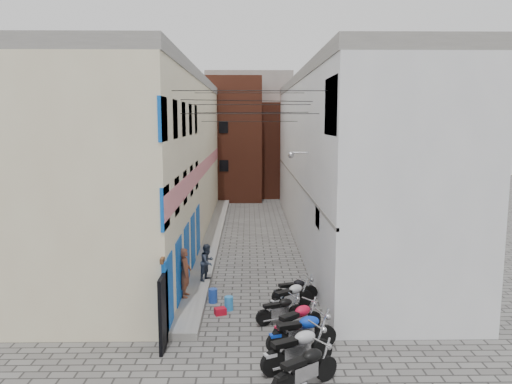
{
  "coord_description": "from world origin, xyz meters",
  "views": [
    {
      "loc": [
        -0.06,
        -14.16,
        6.58
      ],
      "look_at": [
        0.31,
        10.53,
        3.0
      ],
      "focal_mm": 35.0,
      "sensor_mm": 36.0,
      "label": 1
    }
  ],
  "objects_px": {
    "person_a": "(185,272)",
    "water_jug_near": "(229,303)",
    "motorcycle_b": "(298,347)",
    "water_jug_far": "(213,296)",
    "motorcycle_c": "(302,330)",
    "motorcycle_g": "(295,288)",
    "person_b": "(207,262)",
    "motorcycle_a": "(305,366)",
    "motorcycle_e": "(280,309)",
    "motorcycle_d": "(298,319)",
    "red_crate": "(220,311)",
    "motorcycle_f": "(291,296)"
  },
  "relations": [
    {
      "from": "person_a",
      "to": "water_jug_near",
      "type": "relative_size",
      "value": 3.7
    },
    {
      "from": "motorcycle_b",
      "to": "water_jug_far",
      "type": "height_order",
      "value": "motorcycle_b"
    },
    {
      "from": "motorcycle_b",
      "to": "water_jug_near",
      "type": "relative_size",
      "value": 4.49
    },
    {
      "from": "motorcycle_c",
      "to": "motorcycle_g",
      "type": "bearing_deg",
      "value": 160.21
    },
    {
      "from": "motorcycle_g",
      "to": "person_b",
      "type": "distance_m",
      "value": 3.84
    },
    {
      "from": "motorcycle_a",
      "to": "motorcycle_e",
      "type": "distance_m",
      "value": 4.07
    },
    {
      "from": "motorcycle_b",
      "to": "motorcycle_g",
      "type": "height_order",
      "value": "motorcycle_b"
    },
    {
      "from": "motorcycle_d",
      "to": "motorcycle_g",
      "type": "relative_size",
      "value": 1.14
    },
    {
      "from": "motorcycle_d",
      "to": "water_jug_far",
      "type": "distance_m",
      "value": 4.1
    },
    {
      "from": "person_b",
      "to": "water_jug_far",
      "type": "relative_size",
      "value": 2.85
    },
    {
      "from": "water_jug_far",
      "to": "water_jug_near",
      "type": "bearing_deg",
      "value": -50.52
    },
    {
      "from": "motorcycle_d",
      "to": "water_jug_far",
      "type": "xyz_separation_m",
      "value": [
        -2.79,
        2.98,
        -0.33
      ]
    },
    {
      "from": "motorcycle_e",
      "to": "person_a",
      "type": "relative_size",
      "value": 0.95
    },
    {
      "from": "motorcycle_g",
      "to": "person_a",
      "type": "xyz_separation_m",
      "value": [
        -3.97,
        -0.03,
        0.63
      ]
    },
    {
      "from": "motorcycle_g",
      "to": "red_crate",
      "type": "relative_size",
      "value": 4.72
    },
    {
      "from": "motorcycle_a",
      "to": "water_jug_near",
      "type": "relative_size",
      "value": 4.25
    },
    {
      "from": "motorcycle_b",
      "to": "red_crate",
      "type": "relative_size",
      "value": 5.77
    },
    {
      "from": "person_b",
      "to": "red_crate",
      "type": "xyz_separation_m",
      "value": [
        0.67,
        -3.01,
        -0.86
      ]
    },
    {
      "from": "water_jug_near",
      "to": "water_jug_far",
      "type": "height_order",
      "value": "water_jug_far"
    },
    {
      "from": "motorcycle_a",
      "to": "person_a",
      "type": "height_order",
      "value": "person_a"
    },
    {
      "from": "motorcycle_g",
      "to": "person_a",
      "type": "bearing_deg",
      "value": -107.99
    },
    {
      "from": "water_jug_near",
      "to": "motorcycle_a",
      "type": "bearing_deg",
      "value": -68.16
    },
    {
      "from": "person_b",
      "to": "water_jug_near",
      "type": "height_order",
      "value": "person_b"
    },
    {
      "from": "motorcycle_d",
      "to": "motorcycle_g",
      "type": "height_order",
      "value": "motorcycle_d"
    },
    {
      "from": "motorcycle_c",
      "to": "motorcycle_e",
      "type": "relative_size",
      "value": 1.26
    },
    {
      "from": "motorcycle_d",
      "to": "person_b",
      "type": "distance_m",
      "value": 5.78
    },
    {
      "from": "water_jug_near",
      "to": "water_jug_far",
      "type": "xyz_separation_m",
      "value": [
        -0.61,
        0.73,
        0.01
      ]
    },
    {
      "from": "red_crate",
      "to": "motorcycle_f",
      "type": "bearing_deg",
      "value": 7.07
    },
    {
      "from": "motorcycle_b",
      "to": "motorcycle_e",
      "type": "bearing_deg",
      "value": 158.32
    },
    {
      "from": "motorcycle_a",
      "to": "person_a",
      "type": "relative_size",
      "value": 1.15
    },
    {
      "from": "person_a",
      "to": "water_jug_far",
      "type": "distance_m",
      "value": 1.33
    },
    {
      "from": "motorcycle_e",
      "to": "motorcycle_g",
      "type": "distance_m",
      "value": 1.98
    },
    {
      "from": "motorcycle_a",
      "to": "person_a",
      "type": "xyz_separation_m",
      "value": [
        -3.68,
        5.9,
        0.55
      ]
    },
    {
      "from": "water_jug_near",
      "to": "motorcycle_e",
      "type": "bearing_deg",
      "value": -33.66
    },
    {
      "from": "motorcycle_b",
      "to": "motorcycle_f",
      "type": "bearing_deg",
      "value": 150.91
    },
    {
      "from": "water_jug_near",
      "to": "red_crate",
      "type": "distance_m",
      "value": 0.51
    },
    {
      "from": "motorcycle_g",
      "to": "water_jug_near",
      "type": "relative_size",
      "value": 3.68
    },
    {
      "from": "motorcycle_d",
      "to": "water_jug_far",
      "type": "relative_size",
      "value": 3.96
    },
    {
      "from": "water_jug_far",
      "to": "motorcycle_c",
      "type": "bearing_deg",
      "value": -54.01
    },
    {
      "from": "motorcycle_d",
      "to": "motorcycle_f",
      "type": "xyz_separation_m",
      "value": [
        -0.02,
        2.14,
        -0.03
      ]
    },
    {
      "from": "motorcycle_b",
      "to": "red_crate",
      "type": "bearing_deg",
      "value": -175.88
    },
    {
      "from": "motorcycle_d",
      "to": "motorcycle_e",
      "type": "xyz_separation_m",
      "value": [
        -0.46,
        1.1,
        -0.1
      ]
    },
    {
      "from": "motorcycle_c",
      "to": "motorcycle_d",
      "type": "bearing_deg",
      "value": 164.43
    },
    {
      "from": "motorcycle_b",
      "to": "person_b",
      "type": "bearing_deg",
      "value": 176.69
    },
    {
      "from": "motorcycle_b",
      "to": "person_a",
      "type": "height_order",
      "value": "person_a"
    },
    {
      "from": "motorcycle_b",
      "to": "motorcycle_d",
      "type": "relative_size",
      "value": 1.07
    },
    {
      "from": "motorcycle_e",
      "to": "motorcycle_g",
      "type": "xyz_separation_m",
      "value": [
        0.65,
        1.87,
        0.02
      ]
    },
    {
      "from": "motorcycle_d",
      "to": "motorcycle_f",
      "type": "relative_size",
      "value": 1.06
    },
    {
      "from": "motorcycle_f",
      "to": "person_b",
      "type": "relative_size",
      "value": 1.31
    },
    {
      "from": "motorcycle_a",
      "to": "motorcycle_e",
      "type": "bearing_deg",
      "value": 149.73
    }
  ]
}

